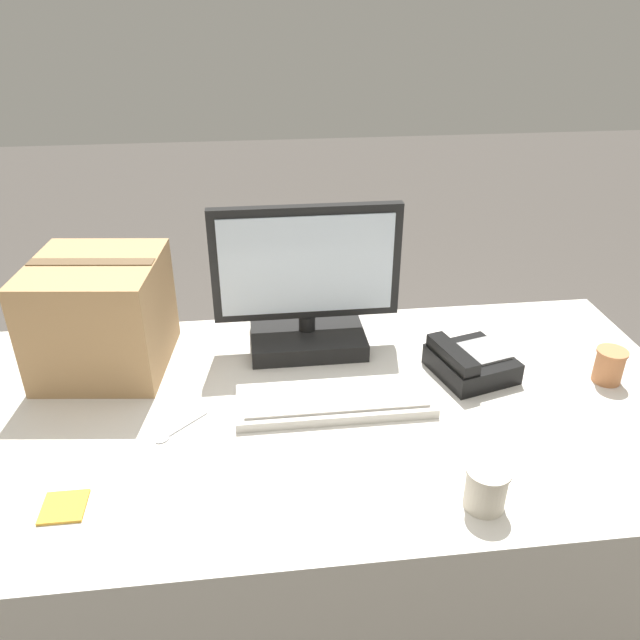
{
  "coord_description": "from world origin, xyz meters",
  "views": [
    {
      "loc": [
        -0.12,
        -1.16,
        1.59
      ],
      "look_at": [
        0.03,
        0.14,
        0.87
      ],
      "focal_mm": 35.0,
      "sensor_mm": 36.0,
      "label": 1
    }
  ],
  "objects_px": {
    "desk_phone": "(470,362)",
    "sticky_note_pad": "(64,507)",
    "paper_cup_right": "(609,366)",
    "paper_cup_left": "(486,488)",
    "spoon": "(174,432)",
    "monitor": "(307,294)",
    "keyboard": "(335,401)",
    "cardboard_box": "(101,315)"
  },
  "relations": [
    {
      "from": "paper_cup_left",
      "to": "paper_cup_right",
      "type": "height_order",
      "value": "same"
    },
    {
      "from": "paper_cup_right",
      "to": "spoon",
      "type": "height_order",
      "value": "paper_cup_right"
    },
    {
      "from": "paper_cup_right",
      "to": "paper_cup_left",
      "type": "bearing_deg",
      "value": -140.49
    },
    {
      "from": "paper_cup_left",
      "to": "spoon",
      "type": "xyz_separation_m",
      "value": [
        -0.6,
        0.28,
        -0.04
      ]
    },
    {
      "from": "desk_phone",
      "to": "paper_cup_left",
      "type": "height_order",
      "value": "paper_cup_left"
    },
    {
      "from": "sticky_note_pad",
      "to": "paper_cup_left",
      "type": "bearing_deg",
      "value": -6.21
    },
    {
      "from": "desk_phone",
      "to": "keyboard",
      "type": "bearing_deg",
      "value": 179.35
    },
    {
      "from": "monitor",
      "to": "cardboard_box",
      "type": "xyz_separation_m",
      "value": [
        -0.51,
        -0.03,
        -0.01
      ]
    },
    {
      "from": "keyboard",
      "to": "sticky_note_pad",
      "type": "height_order",
      "value": "keyboard"
    },
    {
      "from": "keyboard",
      "to": "monitor",
      "type": "bearing_deg",
      "value": 97.0
    },
    {
      "from": "sticky_note_pad",
      "to": "spoon",
      "type": "bearing_deg",
      "value": 47.3
    },
    {
      "from": "desk_phone",
      "to": "sticky_note_pad",
      "type": "distance_m",
      "value": 0.97
    },
    {
      "from": "desk_phone",
      "to": "spoon",
      "type": "height_order",
      "value": "desk_phone"
    },
    {
      "from": "sticky_note_pad",
      "to": "cardboard_box",
      "type": "bearing_deg",
      "value": 90.31
    },
    {
      "from": "monitor",
      "to": "spoon",
      "type": "bearing_deg",
      "value": -133.83
    },
    {
      "from": "desk_phone",
      "to": "paper_cup_right",
      "type": "height_order",
      "value": "paper_cup_right"
    },
    {
      "from": "paper_cup_left",
      "to": "cardboard_box",
      "type": "xyz_separation_m",
      "value": [
        -0.78,
        0.59,
        0.1
      ]
    },
    {
      "from": "desk_phone",
      "to": "monitor",
      "type": "bearing_deg",
      "value": 138.39
    },
    {
      "from": "keyboard",
      "to": "spoon",
      "type": "bearing_deg",
      "value": -171.16
    },
    {
      "from": "monitor",
      "to": "desk_phone",
      "type": "bearing_deg",
      "value": -26.09
    },
    {
      "from": "monitor",
      "to": "paper_cup_left",
      "type": "bearing_deg",
      "value": -66.69
    },
    {
      "from": "monitor",
      "to": "desk_phone",
      "type": "xyz_separation_m",
      "value": [
        0.39,
        -0.19,
        -0.12
      ]
    },
    {
      "from": "monitor",
      "to": "keyboard",
      "type": "distance_m",
      "value": 0.32
    },
    {
      "from": "paper_cup_left",
      "to": "sticky_note_pad",
      "type": "relative_size",
      "value": 1.08
    },
    {
      "from": "desk_phone",
      "to": "paper_cup_left",
      "type": "distance_m",
      "value": 0.45
    },
    {
      "from": "spoon",
      "to": "sticky_note_pad",
      "type": "xyz_separation_m",
      "value": [
        -0.18,
        -0.2,
        0.0
      ]
    },
    {
      "from": "paper_cup_left",
      "to": "spoon",
      "type": "relative_size",
      "value": 0.78
    },
    {
      "from": "paper_cup_right",
      "to": "desk_phone",
      "type": "bearing_deg",
      "value": 167.7
    },
    {
      "from": "keyboard",
      "to": "spoon",
      "type": "relative_size",
      "value": 4.07
    },
    {
      "from": "desk_phone",
      "to": "paper_cup_left",
      "type": "xyz_separation_m",
      "value": [
        -0.12,
        -0.44,
        0.01
      ]
    },
    {
      "from": "keyboard",
      "to": "paper_cup_right",
      "type": "bearing_deg",
      "value": 1.61
    },
    {
      "from": "cardboard_box",
      "to": "sticky_note_pad",
      "type": "relative_size",
      "value": 4.28
    },
    {
      "from": "paper_cup_right",
      "to": "cardboard_box",
      "type": "bearing_deg",
      "value": 169.56
    },
    {
      "from": "spoon",
      "to": "sticky_note_pad",
      "type": "relative_size",
      "value": 1.39
    },
    {
      "from": "cardboard_box",
      "to": "sticky_note_pad",
      "type": "distance_m",
      "value": 0.52
    },
    {
      "from": "monitor",
      "to": "spoon",
      "type": "relative_size",
      "value": 4.31
    },
    {
      "from": "cardboard_box",
      "to": "monitor",
      "type": "bearing_deg",
      "value": 3.83
    },
    {
      "from": "keyboard",
      "to": "desk_phone",
      "type": "bearing_deg",
      "value": 14.59
    },
    {
      "from": "desk_phone",
      "to": "cardboard_box",
      "type": "relative_size",
      "value": 0.64
    },
    {
      "from": "paper_cup_left",
      "to": "desk_phone",
      "type": "bearing_deg",
      "value": 74.93
    },
    {
      "from": "keyboard",
      "to": "cardboard_box",
      "type": "height_order",
      "value": "cardboard_box"
    },
    {
      "from": "paper_cup_left",
      "to": "spoon",
      "type": "distance_m",
      "value": 0.66
    }
  ]
}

